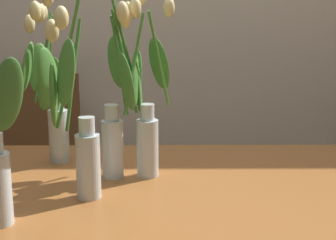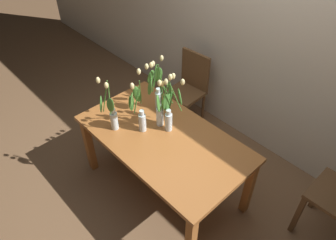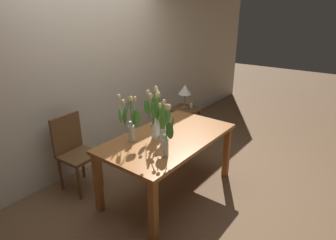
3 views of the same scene
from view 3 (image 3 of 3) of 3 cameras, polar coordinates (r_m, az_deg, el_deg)
name	(u,v)px [view 3 (image 3 of 3)]	position (r m, az deg, el deg)	size (l,w,h in m)	color
ground_plane	(169,191)	(3.56, 0.12, -14.25)	(18.00, 18.00, 0.00)	brown
room_wall_rear	(90,69)	(3.91, -15.72, 9.95)	(9.00, 0.10, 2.70)	beige
dining_table	(169,143)	(3.22, 0.13, -4.82)	(1.60, 0.90, 0.74)	#A3602D
tulip_vase_0	(167,139)	(2.68, -0.26, -4.00)	(0.18, 0.16, 0.57)	silver
tulip_vase_1	(154,118)	(3.08, -2.87, 0.34)	(0.14, 0.18, 0.58)	silver
tulip_vase_2	(159,120)	(3.14, -1.80, -0.03)	(0.19, 0.24, 0.55)	silver
tulip_vase_3	(162,127)	(2.89, -1.20, -1.45)	(0.18, 0.21, 0.58)	silver
tulip_vase_4	(130,123)	(2.99, -7.77, -0.60)	(0.18, 0.24, 0.54)	silver
dining_chair	(74,148)	(3.57, -18.72, -5.53)	(0.42, 0.42, 0.93)	brown
side_table	(184,115)	(4.72, 3.34, 1.01)	(0.44, 0.44, 0.55)	brown
table_lamp	(185,90)	(4.63, 3.49, 6.10)	(0.22, 0.22, 0.40)	olive
pillar_candle	(191,105)	(4.73, 4.75, 2.99)	(0.06, 0.06, 0.07)	beige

